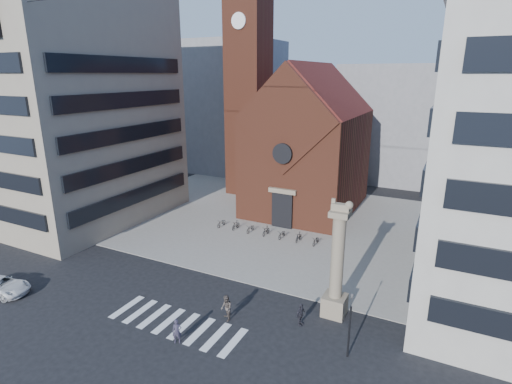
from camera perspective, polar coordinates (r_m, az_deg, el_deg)
ground at (r=31.90m, az=-8.72°, el=-15.07°), size 120.00×120.00×0.00m
piazza at (r=46.99m, az=4.74°, el=-4.20°), size 46.00×30.00×0.05m
zebra_crossing at (r=29.62m, az=-11.31°, el=-17.93°), size 10.20×3.20×0.01m
church at (r=50.37m, az=7.57°, el=6.53°), size 12.00×16.65×18.00m
campanile at (r=56.35m, az=-1.07°, el=15.64°), size 5.50×5.50×31.20m
building_left at (r=51.45m, az=-25.33°, el=10.96°), size 18.00×20.00×26.00m
bg_block_left at (r=71.91m, az=-3.70°, el=12.02°), size 16.00×14.00×22.00m
bg_block_mid at (r=68.07m, az=18.15°, el=9.30°), size 14.00×12.00×18.00m
bg_block_right at (r=64.29m, az=32.33°, el=9.92°), size 16.00×14.00×24.00m
lion_column at (r=28.81m, az=11.46°, el=-11.00°), size 1.63×1.60×8.68m
traffic_light at (r=25.66m, az=13.26°, el=-17.90°), size 0.13×0.16×4.30m
white_car at (r=37.87m, az=-32.75°, el=-11.22°), size 5.09×3.09×1.32m
pedestrian_0 at (r=27.45m, az=-11.23°, el=-18.94°), size 0.72×0.64×1.64m
pedestrian_1 at (r=29.01m, az=-4.26°, el=-16.21°), size 1.16×1.16×1.89m
pedestrian_2 at (r=28.68m, az=6.36°, el=-16.98°), size 0.63×1.04×1.65m
scooter_0 at (r=45.29m, az=-4.95°, el=-4.40°), size 0.61×1.65×0.86m
scooter_1 at (r=44.38m, az=-2.91°, el=-4.74°), size 0.49×1.59×0.95m
scooter_2 at (r=43.57m, az=-0.77°, el=-5.20°), size 0.61×1.65×0.86m
scooter_3 at (r=42.79m, az=1.44°, el=-5.56°), size 0.49×1.59×0.95m
scooter_4 at (r=42.11m, az=3.74°, el=-6.03°), size 0.61×1.65×0.86m
scooter_5 at (r=41.46m, az=6.11°, el=-6.40°), size 0.49×1.59×0.95m
scooter_6 at (r=40.93m, az=8.55°, el=-6.88°), size 0.61×1.65×0.86m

